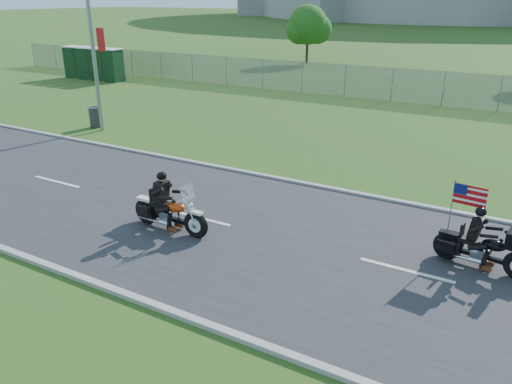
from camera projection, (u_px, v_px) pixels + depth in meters
The scene contains 14 objects.
ground at pixel (258, 234), 13.53m from camera, with size 420.00×420.00×0.00m, color #274816.
road at pixel (258, 233), 13.53m from camera, with size 120.00×8.00×0.04m, color #28282B.
curb_north at pixel (317, 186), 16.78m from camera, with size 120.00×0.18×0.12m, color #9E9B93.
curb_south at pixel (161, 308), 10.25m from camera, with size 120.00×0.18×0.12m, color #9E9B93.
fence at pixel (345, 81), 31.62m from camera, with size 60.00×0.03×2.00m, color gray.
streetlight at pixel (92, 5), 22.02m from camera, with size 0.90×2.46×10.00m.
porta_toilet_a at pixel (114, 66), 37.00m from camera, with size 1.10×1.10×2.30m, color black.
porta_toilet_b at pixel (100, 65), 37.65m from camera, with size 1.10×1.10×2.30m, color black.
porta_toilet_c at pixel (87, 64), 38.30m from camera, with size 1.10×1.10×2.30m, color black.
porta_toilet_d at pixel (74, 62), 38.94m from camera, with size 1.10×1.10×2.30m, color black.
tree_fence_mid at pixel (308, 27), 46.24m from camera, with size 3.96×3.69×5.30m.
motorcycle_lead at pixel (169, 213), 13.56m from camera, with size 2.51×0.61×1.69m.
motorcycle_follow at pixel (483, 249), 11.62m from camera, with size 2.30×0.82×1.92m.
trash_can at pixel (95, 118), 24.31m from camera, with size 0.55×0.55×0.96m, color #35353A.
Camera 1 is at (6.00, -10.58, 6.04)m, focal length 35.00 mm.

